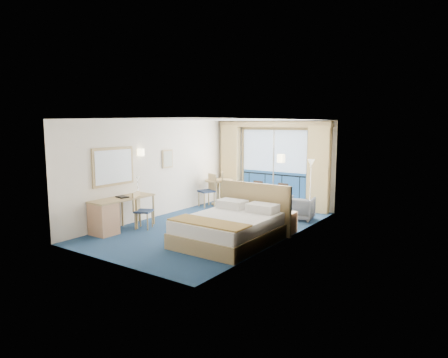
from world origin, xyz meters
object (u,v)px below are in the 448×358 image
at_px(bed, 230,227).
at_px(floor_lamp, 311,173).
at_px(nightstand, 287,222).
at_px(table_chair_a, 226,187).
at_px(armchair, 301,208).
at_px(desk_chair, 140,208).
at_px(round_table, 219,186).
at_px(desk, 108,215).
at_px(table_chair_b, 209,188).

height_order(bed, floor_lamp, floor_lamp).
height_order(nightstand, table_chair_a, table_chair_a).
height_order(armchair, desk_chair, desk_chair).
xyz_separation_m(armchair, desk_chair, (-2.91, -3.14, 0.21)).
height_order(bed, table_chair_a, bed).
height_order(round_table, table_chair_a, table_chair_a).
height_order(desk, round_table, round_table).
relative_size(bed, floor_lamp, 1.40).
bearing_deg(nightstand, table_chair_b, 157.50).
bearing_deg(round_table, bed, -50.94).
bearing_deg(nightstand, armchair, 100.73).
bearing_deg(armchair, bed, 71.19).
height_order(bed, desk_chair, bed).
bearing_deg(floor_lamp, round_table, -179.50).
bearing_deg(armchair, desk, 39.87).
bearing_deg(nightstand, floor_lamp, 96.13).
bearing_deg(bed, nightstand, 64.54).
relative_size(floor_lamp, desk_chair, 1.76).
bearing_deg(armchair, round_table, -18.66).
bearing_deg(desk, round_table, 88.05).
height_order(bed, round_table, bed).
relative_size(round_table, table_chair_a, 0.81).
relative_size(round_table, table_chair_b, 0.86).
distance_m(bed, nightstand, 1.58).
bearing_deg(desk, floor_lamp, 53.04).
bearing_deg(desk_chair, bed, -107.12).
bearing_deg(nightstand, round_table, 150.95).
bearing_deg(table_chair_b, table_chair_a, 57.14).
height_order(desk, table_chair_b, table_chair_b).
relative_size(nightstand, floor_lamp, 0.32).
xyz_separation_m(nightstand, floor_lamp, (-0.20, 1.88, 0.97)).
bearing_deg(table_chair_b, bed, -23.28).
bearing_deg(bed, floor_lamp, 81.81).
distance_m(nightstand, armchair, 1.45).
height_order(nightstand, desk, desk).
relative_size(floor_lamp, table_chair_a, 1.48).
bearing_deg(bed, table_chair_a, 125.78).
relative_size(nightstand, table_chair_a, 0.47).
xyz_separation_m(bed, floor_lamp, (0.48, 3.30, 0.89)).
height_order(bed, table_chair_b, bed).
height_order(nightstand, floor_lamp, floor_lamp).
bearing_deg(round_table, armchair, -8.01).
relative_size(floor_lamp, desk, 0.95).
bearing_deg(desk, table_chair_a, 82.60).
relative_size(nightstand, desk, 0.30).
relative_size(table_chair_a, table_chair_b, 1.06).
xyz_separation_m(armchair, table_chair_b, (-3.12, -0.02, 0.27)).
bearing_deg(floor_lamp, desk, -126.96).
xyz_separation_m(nightstand, round_table, (-3.33, 1.85, 0.35)).
bearing_deg(desk_chair, round_table, -21.36).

